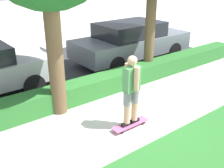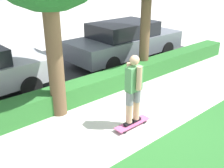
# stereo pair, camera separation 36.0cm
# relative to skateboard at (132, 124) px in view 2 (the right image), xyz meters

# --- Properties ---
(ground_plane) EXTENTS (60.00, 60.00, 0.00)m
(ground_plane) POSITION_rel_skateboard_xyz_m (0.25, 0.29, -0.08)
(ground_plane) COLOR beige
(street_asphalt) EXTENTS (12.99, 5.00, 0.01)m
(street_asphalt) POSITION_rel_skateboard_xyz_m (0.25, 4.49, -0.07)
(street_asphalt) COLOR #38383A
(street_asphalt) RESTS_ON ground_plane
(hedge_row) EXTENTS (12.99, 0.60, 0.53)m
(hedge_row) POSITION_rel_skateboard_xyz_m (0.25, 1.89, 0.19)
(hedge_row) COLOR #2D702D
(hedge_row) RESTS_ON ground_plane
(skateboard) EXTENTS (0.93, 0.24, 0.09)m
(skateboard) POSITION_rel_skateboard_xyz_m (0.00, 0.00, 0.00)
(skateboard) COLOR #DB5B93
(skateboard) RESTS_ON ground_plane
(skater_person) EXTENTS (0.49, 0.41, 1.60)m
(skater_person) POSITION_rel_skateboard_xyz_m (0.00, -0.00, 0.87)
(skater_person) COLOR black
(skater_person) RESTS_ON skateboard
(parked_car_middle) EXTENTS (4.78, 1.94, 1.51)m
(parked_car_middle) POSITION_rel_skateboard_xyz_m (3.21, 3.66, 0.72)
(parked_car_middle) COLOR slate
(parked_car_middle) RESTS_ON ground_plane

